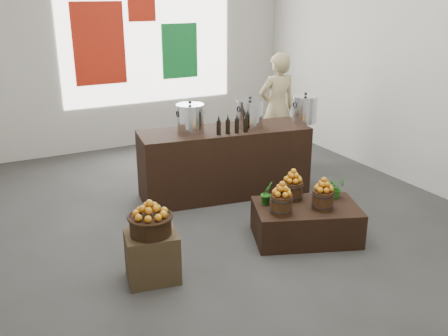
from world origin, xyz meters
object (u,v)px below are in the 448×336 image
stock_pot_center (250,114)px  counter (224,162)px  display_table (306,222)px  stock_pot_right (305,110)px  stock_pot_left (190,119)px  wicker_basket (151,225)px  shopper (277,108)px  crate (152,256)px

stock_pot_center → counter: bearing=171.4°
display_table → counter: (-0.21, 1.66, 0.27)m
counter → stock_pot_right: size_ratio=6.47×
display_table → stock_pot_left: stock_pot_left is taller
display_table → stock_pot_center: size_ratio=3.28×
display_table → stock_pot_left: 2.08m
wicker_basket → stock_pot_center: stock_pot_center is taller
stock_pot_right → shopper: bearing=77.4°
stock_pot_left → stock_pot_center: same height
shopper → stock_pot_right: bearing=80.5°
display_table → stock_pot_right: (1.00, 1.47, 0.94)m
crate → counter: counter is taller
crate → counter: 2.38m
crate → shopper: shopper is taller
crate → shopper: (3.15, 2.55, 0.66)m
counter → display_table: bearing=-74.0°
stock_pot_right → shopper: 1.13m
wicker_basket → counter: 2.37m
shopper → wicker_basket: bearing=42.2°
wicker_basket → stock_pot_left: 2.18m
display_table → stock_pot_right: size_ratio=3.28×
display_table → counter: counter is taller
shopper → crate: bearing=42.2°
wicker_basket → counter: size_ratio=0.17×
stock_pot_left → stock_pot_right: bearing=-8.6°
crate → shopper: bearing=39.1°
stock_pot_left → stock_pot_right: 1.71m
display_table → stock_pot_left: bearing=133.1°
shopper → stock_pot_center: bearing=44.2°
crate → display_table: 1.90m
wicker_basket → crate: bearing=0.0°
display_table → counter: bearing=118.7°
stock_pot_center → shopper: bearing=41.1°
display_table → stock_pot_center: stock_pot_center is taller
counter → stock_pot_right: bearing=-0.0°
wicker_basket → display_table: wicker_basket is taller
wicker_basket → display_table: size_ratio=0.34×
crate → stock_pot_center: (2.06, 1.60, 0.89)m
crate → wicker_basket: bearing=0.0°
crate → shopper: size_ratio=0.28×
counter → stock_pot_center: bearing=0.0°
stock_pot_center → display_table: bearing=-95.6°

